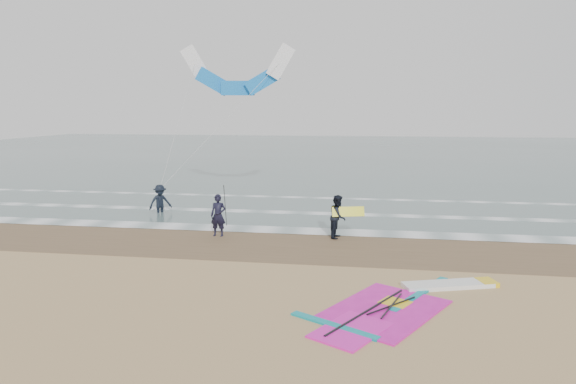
% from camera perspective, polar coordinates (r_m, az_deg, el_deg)
% --- Properties ---
extents(ground, '(120.00, 120.00, 0.00)m').
position_cam_1_polar(ground, '(14.00, -0.84, -12.26)').
color(ground, tan).
rests_on(ground, ground).
extents(sea_water, '(120.00, 80.00, 0.02)m').
position_cam_1_polar(sea_water, '(61.10, 6.73, 4.30)').
color(sea_water, '#47605E').
rests_on(sea_water, ground).
extents(wet_sand_band, '(120.00, 5.00, 0.01)m').
position_cam_1_polar(wet_sand_band, '(19.65, 2.10, -5.92)').
color(wet_sand_band, brown).
rests_on(wet_sand_band, ground).
extents(foam_waterline, '(120.00, 9.15, 0.02)m').
position_cam_1_polar(foam_waterline, '(23.93, 3.35, -3.12)').
color(foam_waterline, white).
rests_on(foam_waterline, ground).
extents(windsurf_rig, '(5.70, 5.40, 0.14)m').
position_cam_1_polar(windsurf_rig, '(14.25, 12.81, -11.94)').
color(windsurf_rig, white).
rests_on(windsurf_rig, ground).
extents(person_standing, '(0.64, 0.42, 1.72)m').
position_cam_1_polar(person_standing, '(21.03, -7.76, -2.59)').
color(person_standing, black).
rests_on(person_standing, ground).
extents(person_walking, '(0.78, 0.94, 1.74)m').
position_cam_1_polar(person_walking, '(20.67, 5.59, -2.73)').
color(person_walking, black).
rests_on(person_walking, ground).
extents(person_wading, '(1.30, 1.26, 1.78)m').
position_cam_1_polar(person_wading, '(26.23, -14.04, -0.38)').
color(person_wading, black).
rests_on(person_wading, ground).
extents(held_pole, '(0.17, 0.86, 1.82)m').
position_cam_1_polar(held_pole, '(20.87, -6.99, -1.54)').
color(held_pole, black).
rests_on(held_pole, ground).
extents(carried_kiteboard, '(1.30, 0.51, 0.39)m').
position_cam_1_polar(carried_kiteboard, '(20.50, 6.70, -2.18)').
color(carried_kiteboard, yellow).
rests_on(carried_kiteboard, ground).
extents(surf_kite, '(6.49, 4.88, 7.53)m').
position_cam_1_polar(surf_kite, '(29.36, -5.66, 12.78)').
color(surf_kite, white).
rests_on(surf_kite, ground).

